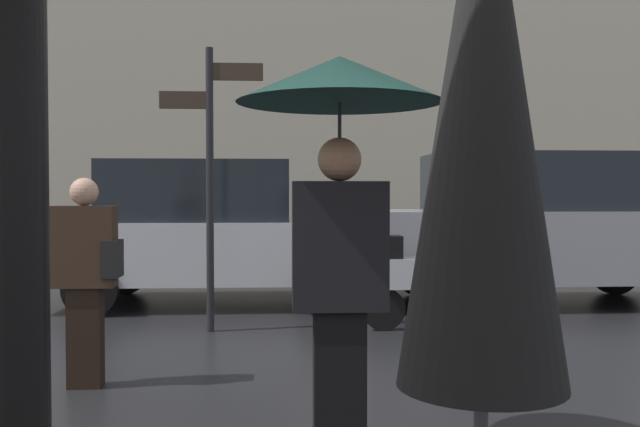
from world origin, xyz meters
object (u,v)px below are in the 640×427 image
parked_scooter (423,278)px  pedestrian_with_umbrella (340,142)px  pedestrian_with_bag (87,269)px  parked_car_right (535,228)px  street_signpost (210,160)px  parked_car_left (210,231)px  folded_patio_umbrella_far (483,140)px

parked_scooter → pedestrian_with_umbrella: bearing=-125.4°
pedestrian_with_bag → parked_scooter: size_ratio=1.11×
parked_car_right → street_signpost: bearing=-146.3°
pedestrian_with_bag → parked_car_left: bearing=-159.7°
parked_car_left → parked_car_right: (4.28, -0.34, 0.05)m
parked_car_left → pedestrian_with_bag: bearing=85.8°
pedestrian_with_bag → parked_scooter: bearing=152.2°
pedestrian_with_umbrella → parked_scooter: pedestrian_with_umbrella is taller
pedestrian_with_umbrella → parked_car_left: bearing=-0.3°
parked_scooter → pedestrian_with_bag: bearing=-162.5°
pedestrian_with_bag → street_signpost: street_signpost is taller
pedestrian_with_umbrella → street_signpost: street_signpost is taller
pedestrian_with_bag → parked_car_left: 4.04m
pedestrian_with_bag → parked_car_right: 6.06m
folded_patio_umbrella_far → pedestrian_with_bag: folded_patio_umbrella_far is taller
pedestrian_with_bag → parked_scooter: pedestrian_with_bag is taller
pedestrian_with_bag → street_signpost: (0.72, 2.09, 0.92)m
folded_patio_umbrella_far → parked_car_left: (-1.38, 7.61, -0.62)m
pedestrian_with_umbrella → parked_car_right: 6.17m
parked_scooter → street_signpost: bearing=161.7°
folded_patio_umbrella_far → parked_car_right: size_ratio=0.53×
parked_car_left → street_signpost: 2.11m
parked_scooter → parked_car_right: size_ratio=0.32×
parked_scooter → parked_car_left: (-2.44, 1.98, 0.40)m
pedestrian_with_bag → parked_car_right: bearing=155.2°
pedestrian_with_umbrella → parked_scooter: size_ratio=1.54×
street_signpost → folded_patio_umbrella_far: bearing=-78.1°
pedestrian_with_umbrella → street_signpost: bearing=3.0°
parked_car_left → street_signpost: size_ratio=1.43×
pedestrian_with_umbrella → parked_car_left: 5.82m
parked_car_right → parked_scooter: bearing=-125.6°
pedestrian_with_umbrella → street_signpost: 3.86m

